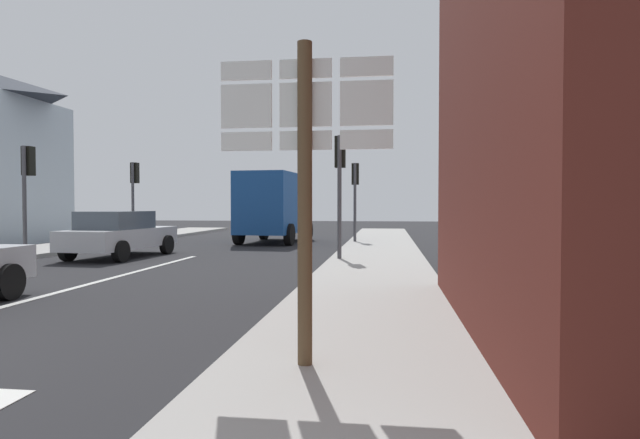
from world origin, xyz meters
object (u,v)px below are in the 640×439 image
at_px(delivery_truck, 274,205).
at_px(route_sign_post, 305,169).
at_px(sedan_far, 119,234).
at_px(traffic_light_far_left, 134,183).
at_px(traffic_light_near_left, 27,176).
at_px(traffic_light_far_right, 355,184).
at_px(traffic_light_near_right, 340,169).

height_order(delivery_truck, route_sign_post, route_sign_post).
height_order(sedan_far, traffic_light_far_left, traffic_light_far_left).
height_order(traffic_light_near_left, traffic_light_far_right, traffic_light_near_left).
bearing_deg(traffic_light_far_right, traffic_light_near_left, -143.25).
relative_size(traffic_light_near_right, traffic_light_far_right, 1.06).
bearing_deg(traffic_light_near_left, traffic_light_far_left, 90.00).
distance_m(sedan_far, traffic_light_far_right, 9.78).
height_order(sedan_far, traffic_light_far_right, traffic_light_far_right).
distance_m(route_sign_post, traffic_light_far_right, 17.17).
height_order(traffic_light_far_left, traffic_light_far_right, traffic_light_far_left).
xyz_separation_m(delivery_truck, traffic_light_near_right, (3.63, -7.69, 1.05)).
relative_size(traffic_light_near_left, traffic_light_near_right, 0.95).
relative_size(route_sign_post, traffic_light_near_left, 0.92).
distance_m(sedan_far, route_sign_post, 13.16).
bearing_deg(sedan_far, delivery_truck, 64.16).
relative_size(delivery_truck, traffic_light_near_left, 1.48).
bearing_deg(delivery_truck, traffic_light_near_right, -64.76).
bearing_deg(traffic_light_far_left, sedan_far, -66.98).
relative_size(delivery_truck, traffic_light_far_left, 1.46).
height_order(route_sign_post, traffic_light_near_right, traffic_light_near_right).
bearing_deg(delivery_truck, traffic_light_far_left, -171.00).
relative_size(traffic_light_far_left, traffic_light_near_right, 0.97).
relative_size(sedan_far, traffic_light_far_right, 1.26).
bearing_deg(delivery_truck, sedan_far, -115.84).
distance_m(traffic_light_far_left, traffic_light_far_right, 9.69).
xyz_separation_m(sedan_far, route_sign_post, (7.65, -10.64, 1.24)).
bearing_deg(traffic_light_far_left, route_sign_post, -58.55).
distance_m(route_sign_post, traffic_light_near_right, 10.09).
bearing_deg(traffic_light_near_left, sedan_far, 15.25).
xyz_separation_m(sedan_far, traffic_light_far_left, (-2.61, 6.15, 1.85)).
xyz_separation_m(delivery_truck, traffic_light_far_left, (-6.05, -0.96, 0.96)).
bearing_deg(sedan_far, route_sign_post, -54.27).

